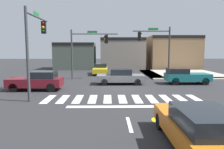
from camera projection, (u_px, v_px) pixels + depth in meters
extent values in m
plane|color=#2B2B2D|center=(119.00, 87.00, 19.10)|extent=(120.00, 120.00, 0.00)
cube|color=silver|center=(48.00, 99.00, 14.55)|extent=(0.52, 2.54, 0.01)
cube|color=silver|center=(63.00, 99.00, 14.57)|extent=(0.52, 2.54, 0.01)
cube|color=silver|center=(78.00, 99.00, 14.58)|extent=(0.52, 2.54, 0.01)
cube|color=silver|center=(93.00, 99.00, 14.60)|extent=(0.52, 2.54, 0.01)
cube|color=silver|center=(108.00, 99.00, 14.61)|extent=(0.52, 2.54, 0.01)
cube|color=silver|center=(122.00, 99.00, 14.63)|extent=(0.52, 2.54, 0.01)
cube|color=silver|center=(137.00, 99.00, 14.64)|extent=(0.52, 2.54, 0.01)
cube|color=silver|center=(152.00, 99.00, 14.66)|extent=(0.52, 2.54, 0.01)
cube|color=silver|center=(166.00, 99.00, 14.68)|extent=(0.52, 2.54, 0.01)
cube|color=silver|center=(181.00, 99.00, 14.69)|extent=(0.52, 2.54, 0.01)
cube|color=silver|center=(195.00, 99.00, 14.71)|extent=(0.52, 2.54, 0.01)
cube|color=white|center=(124.00, 107.00, 12.64)|extent=(6.80, 0.50, 0.01)
cube|color=white|center=(129.00, 124.00, 9.66)|extent=(0.16, 2.00, 0.01)
cylinder|color=yellow|center=(163.00, 120.00, 10.22)|extent=(1.10, 1.10, 0.01)
cylinder|color=white|center=(158.00, 120.00, 10.21)|extent=(0.18, 0.18, 0.00)
cylinder|color=white|center=(168.00, 120.00, 10.22)|extent=(0.18, 0.18, 0.00)
cube|color=white|center=(163.00, 120.00, 10.22)|extent=(0.49, 0.04, 0.00)
cube|color=#B2AA9E|center=(196.00, 78.00, 24.40)|extent=(10.00, 1.60, 0.15)
cube|color=#B2AA9E|center=(151.00, 74.00, 29.10)|extent=(1.60, 10.00, 0.15)
cube|color=#B2AA9E|center=(182.00, 74.00, 29.16)|extent=(10.00, 10.00, 0.15)
cube|color=#4C564C|center=(76.00, 56.00, 37.35)|extent=(6.71, 5.48, 4.48)
cube|color=black|center=(73.00, 44.00, 34.60)|extent=(6.71, 0.50, 0.50)
cube|color=gray|center=(122.00, 54.00, 37.78)|extent=(7.34, 6.19, 5.29)
cube|color=black|center=(123.00, 39.00, 34.63)|extent=(7.34, 0.50, 0.50)
cube|color=#93704C|center=(173.00, 52.00, 38.03)|extent=(8.40, 6.45, 5.64)
cube|color=black|center=(179.00, 37.00, 34.73)|extent=(8.40, 0.50, 0.50)
cylinder|color=#383A3D|center=(169.00, 53.00, 24.00)|extent=(0.18, 0.18, 5.82)
cylinder|color=#383A3D|center=(151.00, 31.00, 23.68)|extent=(4.08, 0.12, 0.12)
cube|color=black|center=(139.00, 36.00, 23.73)|extent=(0.32, 0.32, 0.95)
sphere|color=#470A0A|center=(141.00, 34.00, 23.70)|extent=(0.22, 0.22, 0.22)
sphere|color=orange|center=(141.00, 36.00, 23.73)|extent=(0.22, 0.22, 0.22)
sphere|color=#0C3814|center=(141.00, 39.00, 23.77)|extent=(0.22, 0.22, 0.22)
cube|color=#197233|center=(153.00, 29.00, 23.66)|extent=(1.10, 0.03, 0.24)
cylinder|color=#383A3D|center=(27.00, 55.00, 13.59)|extent=(0.18, 0.18, 6.00)
cylinder|color=#383A3D|center=(38.00, 17.00, 15.56)|extent=(0.12, 4.58, 0.12)
cube|color=black|center=(44.00, 28.00, 17.00)|extent=(0.32, 0.32, 0.95)
sphere|color=#470A0A|center=(43.00, 23.00, 16.80)|extent=(0.22, 0.22, 0.22)
sphere|color=orange|center=(43.00, 27.00, 16.83)|extent=(0.22, 0.22, 0.22)
sphere|color=#0C3814|center=(43.00, 31.00, 16.87)|extent=(0.22, 0.22, 0.22)
cube|color=#197233|center=(36.00, 14.00, 15.31)|extent=(0.03, 1.10, 0.24)
cylinder|color=#383A3D|center=(72.00, 55.00, 24.13)|extent=(0.18, 0.18, 5.53)
cylinder|color=#383A3D|center=(95.00, 34.00, 23.90)|extent=(5.14, 0.12, 0.12)
cube|color=black|center=(106.00, 39.00, 23.99)|extent=(0.32, 0.32, 0.95)
sphere|color=#470A0A|center=(105.00, 37.00, 23.95)|extent=(0.22, 0.22, 0.22)
sphere|color=orange|center=(105.00, 39.00, 23.99)|extent=(0.22, 0.22, 0.22)
sphere|color=#0C3814|center=(105.00, 42.00, 24.02)|extent=(0.22, 0.22, 0.22)
cube|color=#197233|center=(92.00, 32.00, 23.87)|extent=(1.10, 0.03, 0.24)
cube|color=orange|center=(195.00, 129.00, 7.43)|extent=(1.89, 4.67, 0.63)
cube|color=black|center=(206.00, 119.00, 6.58)|extent=(1.66, 2.41, 0.56)
cylinder|color=black|center=(160.00, 121.00, 9.03)|extent=(0.22, 0.68, 0.68)
cylinder|color=black|center=(199.00, 121.00, 9.06)|extent=(0.22, 0.68, 0.68)
cube|color=slate|center=(120.00, 78.00, 20.87)|extent=(4.53, 1.94, 0.62)
cube|color=black|center=(121.00, 72.00, 20.80)|extent=(1.99, 1.71, 0.57)
cylinder|color=black|center=(135.00, 80.00, 21.79)|extent=(0.63, 0.22, 0.63)
cylinder|color=black|center=(137.00, 82.00, 20.07)|extent=(0.63, 0.22, 0.63)
cylinder|color=black|center=(105.00, 80.00, 21.74)|extent=(0.63, 0.22, 0.63)
cylinder|color=black|center=(104.00, 82.00, 20.02)|extent=(0.63, 0.22, 0.63)
cube|color=maroon|center=(35.00, 82.00, 17.72)|extent=(4.33, 1.84, 0.69)
cube|color=black|center=(44.00, 75.00, 17.65)|extent=(1.96, 1.62, 0.55)
cylinder|color=black|center=(13.00, 88.00, 16.92)|extent=(0.70, 0.22, 0.70)
cylinder|color=black|center=(22.00, 84.00, 18.53)|extent=(0.70, 0.22, 0.70)
cylinder|color=black|center=(51.00, 88.00, 16.97)|extent=(0.70, 0.22, 0.70)
cylinder|color=black|center=(56.00, 84.00, 18.58)|extent=(0.70, 0.22, 0.70)
cube|color=#196B70|center=(187.00, 77.00, 21.01)|extent=(4.17, 1.86, 0.69)
cube|color=black|center=(177.00, 71.00, 20.93)|extent=(1.87, 1.64, 0.51)
cylinder|color=black|center=(198.00, 79.00, 21.89)|extent=(0.71, 0.22, 0.71)
cylinder|color=black|center=(205.00, 81.00, 20.25)|extent=(0.71, 0.22, 0.71)
cylinder|color=black|center=(170.00, 79.00, 21.84)|extent=(0.71, 0.22, 0.71)
cylinder|color=black|center=(175.00, 81.00, 20.21)|extent=(0.71, 0.22, 0.71)
cube|color=gold|center=(100.00, 70.00, 29.07)|extent=(1.87, 4.35, 0.59)
cube|color=black|center=(101.00, 65.00, 30.01)|extent=(1.65, 1.92, 0.52)
cylinder|color=black|center=(106.00, 73.00, 27.64)|extent=(0.22, 0.63, 0.63)
cylinder|color=black|center=(94.00, 73.00, 27.61)|extent=(0.22, 0.63, 0.63)
cylinder|color=black|center=(107.00, 71.00, 30.58)|extent=(0.22, 0.63, 0.63)
cylinder|color=black|center=(95.00, 71.00, 30.55)|extent=(0.22, 0.63, 0.63)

